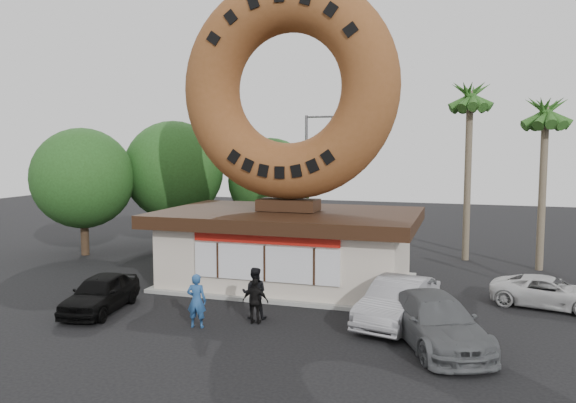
{
  "coord_description": "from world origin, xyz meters",
  "views": [
    {
      "loc": [
        7.37,
        -17.35,
        6.1
      ],
      "look_at": [
        0.61,
        4.0,
        3.9
      ],
      "focal_mm": 35.0,
      "sensor_mm": 36.0,
      "label": 1
    }
  ],
  "objects_px": {
    "car_black": "(100,293)",
    "person_center": "(254,293)",
    "car_silver": "(398,301)",
    "street_lamp": "(309,173)",
    "person_left": "(197,301)",
    "car_white": "(549,292)",
    "person_right": "(256,301)",
    "donut_shop": "(288,245)",
    "giant_donut": "(288,88)",
    "car_grey": "(436,321)"
  },
  "relations": [
    {
      "from": "car_black",
      "to": "person_center",
      "type": "bearing_deg",
      "value": 0.27
    },
    {
      "from": "car_black",
      "to": "car_silver",
      "type": "xyz_separation_m",
      "value": [
        10.68,
        1.9,
        0.08
      ]
    },
    {
      "from": "street_lamp",
      "to": "person_left",
      "type": "height_order",
      "value": "street_lamp"
    },
    {
      "from": "street_lamp",
      "to": "car_white",
      "type": "bearing_deg",
      "value": -40.18
    },
    {
      "from": "person_right",
      "to": "car_white",
      "type": "height_order",
      "value": "person_right"
    },
    {
      "from": "person_right",
      "to": "donut_shop",
      "type": "bearing_deg",
      "value": -86.59
    },
    {
      "from": "person_left",
      "to": "person_right",
      "type": "xyz_separation_m",
      "value": [
        1.76,
        0.97,
        -0.13
      ]
    },
    {
      "from": "car_silver",
      "to": "car_white",
      "type": "distance_m",
      "value": 6.43
    },
    {
      "from": "car_white",
      "to": "car_silver",
      "type": "bearing_deg",
      "value": 137.35
    },
    {
      "from": "car_black",
      "to": "car_white",
      "type": "xyz_separation_m",
      "value": [
        15.94,
        5.59,
        -0.11
      ]
    },
    {
      "from": "giant_donut",
      "to": "person_center",
      "type": "relative_size",
      "value": 5.19
    },
    {
      "from": "donut_shop",
      "to": "car_black",
      "type": "xyz_separation_m",
      "value": [
        -5.4,
        -6.04,
        -1.07
      ]
    },
    {
      "from": "street_lamp",
      "to": "car_grey",
      "type": "bearing_deg",
      "value": -61.98
    },
    {
      "from": "giant_donut",
      "to": "car_black",
      "type": "distance_m",
      "value": 11.33
    },
    {
      "from": "person_left",
      "to": "car_silver",
      "type": "distance_m",
      "value": 6.9
    },
    {
      "from": "car_grey",
      "to": "car_white",
      "type": "distance_m",
      "value": 6.75
    },
    {
      "from": "donut_shop",
      "to": "car_silver",
      "type": "relative_size",
      "value": 2.38
    },
    {
      "from": "donut_shop",
      "to": "person_center",
      "type": "height_order",
      "value": "donut_shop"
    },
    {
      "from": "car_grey",
      "to": "car_silver",
      "type": "bearing_deg",
      "value": 102.68
    },
    {
      "from": "car_black",
      "to": "car_white",
      "type": "bearing_deg",
      "value": 10.77
    },
    {
      "from": "donut_shop",
      "to": "street_lamp",
      "type": "height_order",
      "value": "street_lamp"
    },
    {
      "from": "person_center",
      "to": "person_right",
      "type": "bearing_deg",
      "value": 100.48
    },
    {
      "from": "donut_shop",
      "to": "car_black",
      "type": "distance_m",
      "value": 8.17
    },
    {
      "from": "donut_shop",
      "to": "person_right",
      "type": "distance_m",
      "value": 5.79
    },
    {
      "from": "person_left",
      "to": "car_white",
      "type": "height_order",
      "value": "person_left"
    },
    {
      "from": "person_right",
      "to": "car_black",
      "type": "xyz_separation_m",
      "value": [
        -6.01,
        -0.36,
        -0.1
      ]
    },
    {
      "from": "giant_donut",
      "to": "car_white",
      "type": "height_order",
      "value": "giant_donut"
    },
    {
      "from": "giant_donut",
      "to": "car_white",
      "type": "xyz_separation_m",
      "value": [
        10.54,
        -0.47,
        -8.01
      ]
    },
    {
      "from": "giant_donut",
      "to": "person_center",
      "type": "distance_m",
      "value": 9.25
    },
    {
      "from": "giant_donut",
      "to": "street_lamp",
      "type": "relative_size",
      "value": 1.2
    },
    {
      "from": "street_lamp",
      "to": "car_grey",
      "type": "height_order",
      "value": "street_lamp"
    },
    {
      "from": "person_left",
      "to": "street_lamp",
      "type": "bearing_deg",
      "value": -95.2
    },
    {
      "from": "donut_shop",
      "to": "car_grey",
      "type": "xyz_separation_m",
      "value": [
        6.65,
        -5.96,
        -1.01
      ]
    },
    {
      "from": "person_left",
      "to": "person_right",
      "type": "bearing_deg",
      "value": -158.76
    },
    {
      "from": "person_left",
      "to": "person_right",
      "type": "height_order",
      "value": "person_left"
    },
    {
      "from": "car_black",
      "to": "car_silver",
      "type": "distance_m",
      "value": 10.85
    },
    {
      "from": "person_left",
      "to": "car_grey",
      "type": "bearing_deg",
      "value": 177.35
    },
    {
      "from": "car_black",
      "to": "car_silver",
      "type": "height_order",
      "value": "car_silver"
    },
    {
      "from": "person_center",
      "to": "car_silver",
      "type": "bearing_deg",
      "value": 177.46
    },
    {
      "from": "person_right",
      "to": "car_black",
      "type": "bearing_deg",
      "value": 0.8
    },
    {
      "from": "car_black",
      "to": "car_white",
      "type": "height_order",
      "value": "car_black"
    },
    {
      "from": "donut_shop",
      "to": "car_grey",
      "type": "height_order",
      "value": "donut_shop"
    },
    {
      "from": "car_black",
      "to": "giant_donut",
      "type": "bearing_deg",
      "value": 39.71
    },
    {
      "from": "car_white",
      "to": "person_center",
      "type": "bearing_deg",
      "value": 127.12
    },
    {
      "from": "giant_donut",
      "to": "person_left",
      "type": "relative_size",
      "value": 5.21
    },
    {
      "from": "person_left",
      "to": "car_silver",
      "type": "bearing_deg",
      "value": -166.32
    },
    {
      "from": "donut_shop",
      "to": "car_white",
      "type": "xyz_separation_m",
      "value": [
        10.54,
        -0.45,
        -1.18
      ]
    },
    {
      "from": "donut_shop",
      "to": "giant_donut",
      "type": "relative_size",
      "value": 1.17
    },
    {
      "from": "person_left",
      "to": "car_grey",
      "type": "xyz_separation_m",
      "value": [
        7.8,
        0.68,
        -0.16
      ]
    },
    {
      "from": "car_silver",
      "to": "person_right",
      "type": "bearing_deg",
      "value": -148.54
    }
  ]
}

